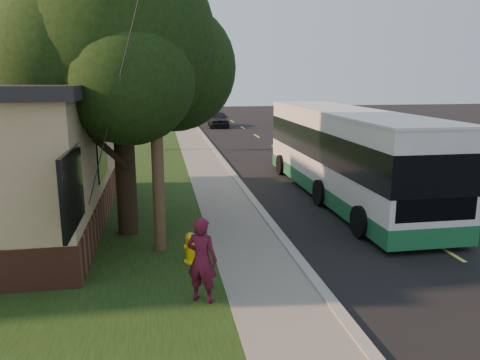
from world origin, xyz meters
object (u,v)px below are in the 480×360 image
(bare_tree_near, at_px, (155,115))
(bare_tree_far, at_px, (162,106))
(dumpster, at_px, (21,182))
(leafy_tree, at_px, (120,48))
(transit_bus, at_px, (345,151))
(skateboard_main, at_px, (194,253))
(skateboarder, at_px, (202,260))
(distant_car, at_px, (218,119))
(traffic_signal, at_px, (199,90))
(utility_pole, at_px, (154,68))
(fire_hydrant, at_px, (190,248))

(bare_tree_near, bearing_deg, bare_tree_far, 87.61)
(dumpster, bearing_deg, leafy_tree, -47.69)
(transit_bus, distance_m, skateboard_main, 8.02)
(leafy_tree, xyz_separation_m, bare_tree_far, (1.17, 27.35, -3.16))
(skateboarder, relative_size, distant_car, 0.41)
(bare_tree_far, distance_m, distant_car, 5.25)
(leafy_tree, height_order, traffic_signal, leafy_tree)
(utility_pole, distance_m, dumpster, 8.86)
(utility_pole, height_order, leafy_tree, utility_pole)
(leafy_tree, bearing_deg, utility_pole, -62.40)
(distant_car, bearing_deg, skateboard_main, -95.98)
(distant_car, bearing_deg, skateboarder, -95.38)
(leafy_tree, height_order, skateboarder, leafy_tree)
(fire_hydrant, relative_size, skateboarder, 0.43)
(fire_hydrant, bearing_deg, leafy_tree, 120.67)
(skateboard_main, height_order, dumpster, dumpster)
(fire_hydrant, bearing_deg, utility_pole, 125.38)
(transit_bus, xyz_separation_m, dumpster, (-11.75, 1.65, -1.06))
(utility_pole, relative_size, transit_bus, 0.76)
(leafy_tree, xyz_separation_m, transit_bus, (7.64, 2.87, -3.44))
(traffic_signal, distance_m, distant_car, 4.01)
(bare_tree_near, xyz_separation_m, distant_car, (5.46, 13.17, -1.42))
(fire_hydrant, relative_size, distant_car, 0.17)
(traffic_signal, xyz_separation_m, skateboard_main, (-3.00, -33.59, -3.04))
(leafy_tree, xyz_separation_m, bare_tree_near, (0.67, 15.35, -3.02))
(bare_tree_far, xyz_separation_m, skateboarder, (0.50, -32.02, -1.07))
(skateboard_main, relative_size, distant_car, 0.20)
(transit_bus, bearing_deg, skateboarder, -128.37)
(skateboarder, xyz_separation_m, distant_car, (4.46, 33.19, -0.21))
(bare_tree_far, xyz_separation_m, skateboard_main, (0.50, -29.59, -1.88))
(bare_tree_far, relative_size, dumpster, 2.43)
(fire_hydrant, height_order, bare_tree_near, bare_tree_near)
(transit_bus, relative_size, skateboard_main, 14.14)
(leafy_tree, height_order, distant_car, leafy_tree)
(traffic_signal, bearing_deg, transit_bus, -84.05)
(skateboard_main, height_order, distant_car, distant_car)
(transit_bus, distance_m, distant_car, 25.71)
(fire_hydrant, bearing_deg, transit_bus, 42.27)
(skateboarder, height_order, skateboard_main, skateboarder)
(bare_tree_far, distance_m, skateboarder, 32.04)
(traffic_signal, height_order, skateboard_main, traffic_signal)
(distant_car, bearing_deg, bare_tree_near, -110.25)
(utility_pole, relative_size, traffic_signal, 1.65)
(leafy_tree, bearing_deg, dumpster, 132.31)
(dumpster, bearing_deg, fire_hydrant, -51.58)
(leafy_tree, bearing_deg, traffic_signal, 81.53)
(utility_pole, xyz_separation_m, traffic_signal, (3.81, 33.01, -1.47))
(bare_tree_far, distance_m, dumpster, 23.48)
(bare_tree_far, xyz_separation_m, distant_car, (4.96, 1.17, -1.28))
(skateboarder, distance_m, dumpster, 10.86)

